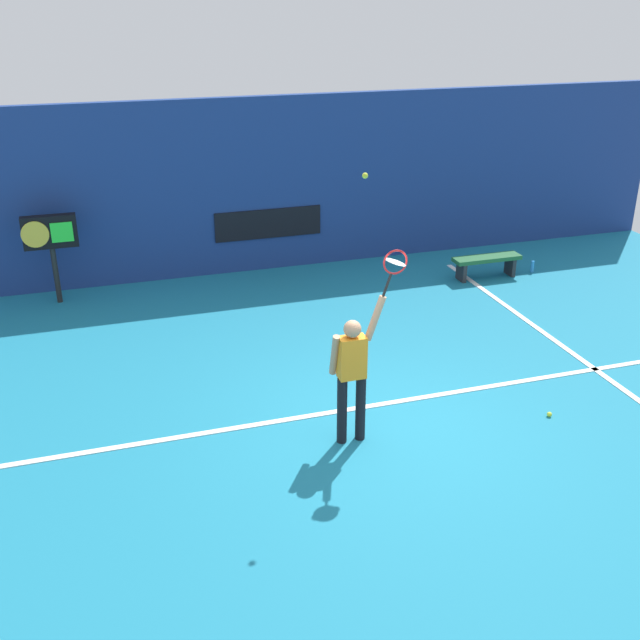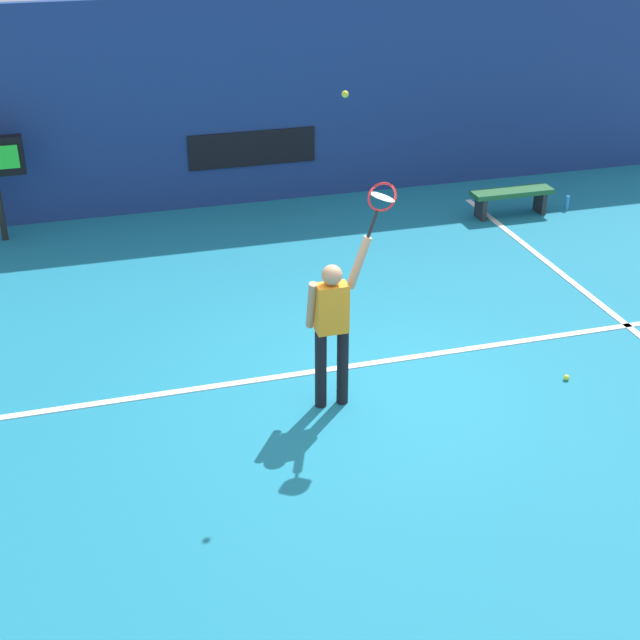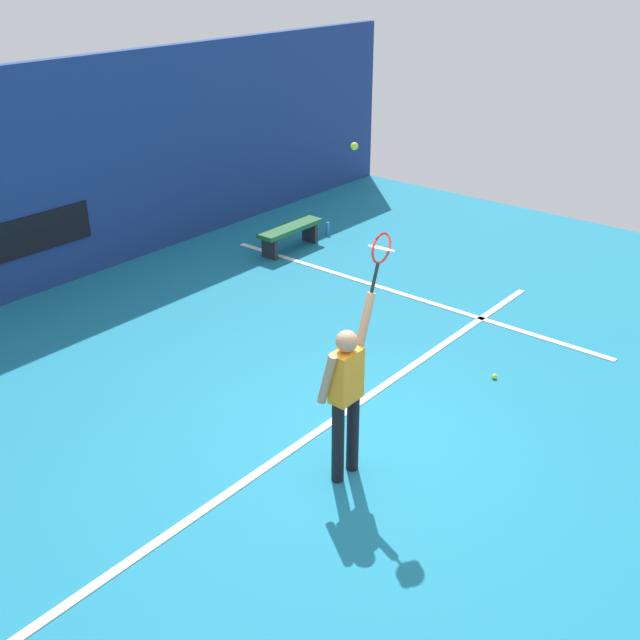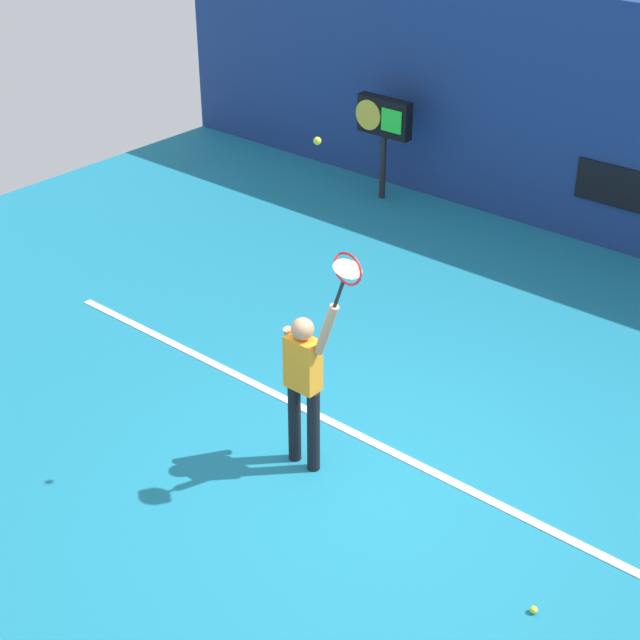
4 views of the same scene
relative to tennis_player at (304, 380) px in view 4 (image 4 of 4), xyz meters
name	(u,v)px [view 4 (image 4 of 4)]	position (x,y,z in m)	size (l,w,h in m)	color
ground_plane	(360,477)	(0.57, 0.19, -1.01)	(18.00, 18.00, 0.00)	teal
court_baseline	(392,452)	(0.57, 0.71, -1.00)	(10.00, 0.10, 0.01)	white
tennis_player	(304,380)	(0.00, 0.00, 0.00)	(0.67, 0.31, 1.97)	black
tennis_racket	(347,272)	(0.51, 0.00, 1.34)	(0.40, 0.27, 0.63)	black
tennis_ball	(317,141)	(0.13, 0.05, 2.42)	(0.07, 0.07, 0.07)	#CCE033
scoreboard_clock	(384,121)	(-3.60, 6.04, 0.28)	(0.96, 0.20, 1.66)	black
spare_ball	(534,610)	(2.78, -0.28, -0.98)	(0.07, 0.07, 0.07)	#CCE033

